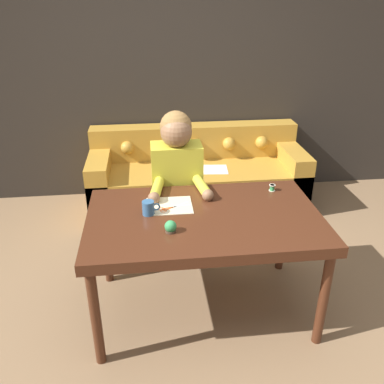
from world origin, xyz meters
The scene contains 10 objects.
ground_plane centered at (0.00, 0.00, 0.00)m, with size 16.00×16.00×0.00m, color #846647.
wall_back centered at (0.00, 2.05, 1.30)m, with size 8.00×0.06×2.60m.
dining_table centered at (0.11, 0.09, 0.67)m, with size 1.46×0.90×0.74m.
couch centered at (0.27, 1.65, 0.29)m, with size 2.11×0.79×0.78m.
person centered at (-0.01, 0.67, 0.65)m, with size 0.44×0.56×1.25m.
pattern_paper_main centered at (-0.10, 0.24, 0.74)m, with size 0.30×0.25×0.00m.
scissors centered at (-0.10, 0.20, 0.74)m, with size 0.22×0.13×0.01m.
mug centered at (-0.23, 0.15, 0.79)m, with size 0.11×0.08×0.09m.
thread_spool centered at (0.63, 0.39, 0.76)m, with size 0.04×0.04×0.05m.
pin_cushion centered at (-0.11, -0.08, 0.77)m, with size 0.07×0.07×0.07m.
Camera 1 is at (-0.22, -2.10, 1.99)m, focal length 38.00 mm.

